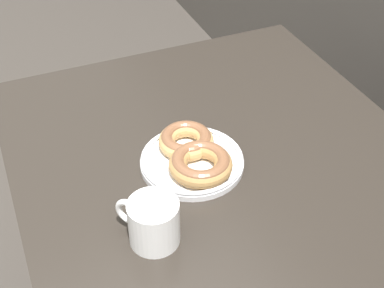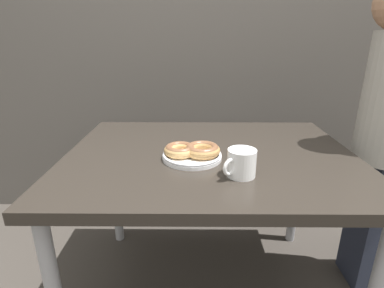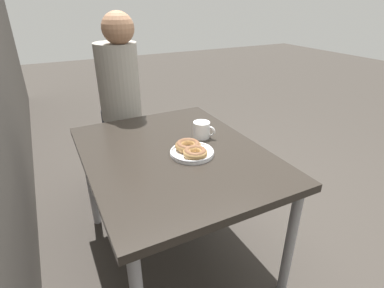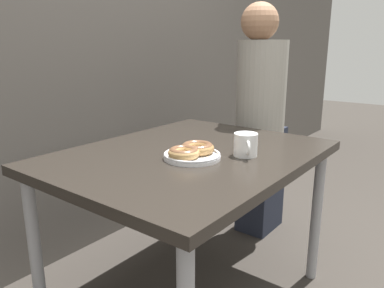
% 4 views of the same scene
% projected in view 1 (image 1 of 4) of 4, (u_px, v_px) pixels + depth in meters
% --- Properties ---
extents(dining_table, '(1.15, 0.90, 0.71)m').
position_uv_depth(dining_table, '(234.00, 201.00, 1.18)').
color(dining_table, '#28231E').
rests_on(dining_table, ground_plane).
extents(donut_plate, '(0.25, 0.23, 0.06)m').
position_uv_depth(donut_plate, '(193.00, 156.00, 1.15)').
color(donut_plate, white).
rests_on(donut_plate, dining_table).
extents(coffee_mug, '(0.12, 0.11, 0.09)m').
position_uv_depth(coffee_mug, '(153.00, 222.00, 0.98)').
color(coffee_mug, white).
rests_on(coffee_mug, dining_table).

